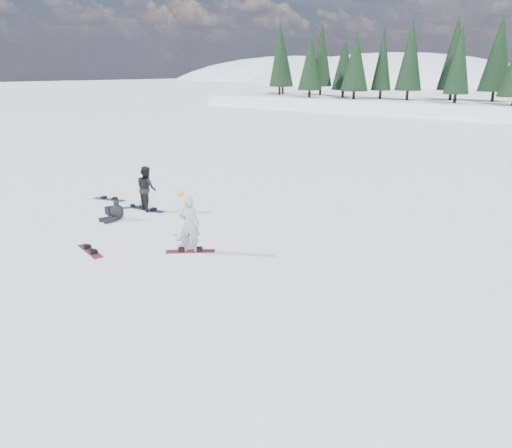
{
  "coord_description": "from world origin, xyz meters",
  "views": [
    {
      "loc": [
        11.44,
        -9.85,
        5.38
      ],
      "look_at": [
        2.81,
        0.81,
        1.1
      ],
      "focal_mm": 35.0,
      "sensor_mm": 36.0,
      "label": 1
    }
  ],
  "objects_px": {
    "snowboarder_man": "(147,188)",
    "seated_rider": "(116,212)",
    "snowboarder_woman": "(189,224)",
    "gear_bag": "(111,211)",
    "snowboard_loose_c": "(109,199)",
    "snowboard_loose_a": "(126,208)",
    "snowboard_loose_b": "(90,251)"
  },
  "relations": [
    {
      "from": "snowboard_loose_c",
      "to": "snowboard_loose_b",
      "type": "height_order",
      "value": "same"
    },
    {
      "from": "snowboarder_woman",
      "to": "seated_rider",
      "type": "bearing_deg",
      "value": -40.88
    },
    {
      "from": "snowboard_loose_a",
      "to": "seated_rider",
      "type": "bearing_deg",
      "value": -110.66
    },
    {
      "from": "seated_rider",
      "to": "snowboarder_man",
      "type": "bearing_deg",
      "value": 105.06
    },
    {
      "from": "snowboarder_man",
      "to": "snowboard_loose_a",
      "type": "relative_size",
      "value": 1.19
    },
    {
      "from": "snowboarder_woman",
      "to": "snowboarder_man",
      "type": "relative_size",
      "value": 1.07
    },
    {
      "from": "snowboard_loose_c",
      "to": "snowboarder_woman",
      "type": "bearing_deg",
      "value": -34.58
    },
    {
      "from": "snowboarder_man",
      "to": "seated_rider",
      "type": "height_order",
      "value": "snowboarder_man"
    },
    {
      "from": "snowboard_loose_a",
      "to": "snowboard_loose_b",
      "type": "height_order",
      "value": "same"
    },
    {
      "from": "gear_bag",
      "to": "snowboard_loose_a",
      "type": "height_order",
      "value": "gear_bag"
    },
    {
      "from": "snowboarder_man",
      "to": "seated_rider",
      "type": "bearing_deg",
      "value": 110.86
    },
    {
      "from": "snowboard_loose_a",
      "to": "snowboard_loose_c",
      "type": "height_order",
      "value": "same"
    },
    {
      "from": "snowboarder_man",
      "to": "snowboard_loose_b",
      "type": "height_order",
      "value": "snowboarder_man"
    },
    {
      "from": "snowboarder_man",
      "to": "snowboard_loose_c",
      "type": "relative_size",
      "value": 1.19
    },
    {
      "from": "snowboarder_woman",
      "to": "seated_rider",
      "type": "distance_m",
      "value": 4.71
    },
    {
      "from": "snowboarder_man",
      "to": "snowboard_loose_b",
      "type": "relative_size",
      "value": 1.19
    },
    {
      "from": "snowboarder_woman",
      "to": "snowboard_loose_a",
      "type": "bearing_deg",
      "value": -50.97
    },
    {
      "from": "gear_bag",
      "to": "snowboard_loose_b",
      "type": "relative_size",
      "value": 0.3
    },
    {
      "from": "snowboarder_woman",
      "to": "snowboard_loose_b",
      "type": "relative_size",
      "value": 1.27
    },
    {
      "from": "seated_rider",
      "to": "snowboard_loose_b",
      "type": "bearing_deg",
      "value": -37.98
    },
    {
      "from": "snowboard_loose_a",
      "to": "snowboard_loose_b",
      "type": "relative_size",
      "value": 1.0
    },
    {
      "from": "snowboarder_woman",
      "to": "snowboard_loose_b",
      "type": "distance_m",
      "value": 3.21
    },
    {
      "from": "snowboard_loose_b",
      "to": "snowboard_loose_a",
      "type": "bearing_deg",
      "value": 144.69
    },
    {
      "from": "snowboard_loose_a",
      "to": "snowboard_loose_c",
      "type": "relative_size",
      "value": 1.0
    },
    {
      "from": "seated_rider",
      "to": "snowboard_loose_a",
      "type": "relative_size",
      "value": 0.63
    },
    {
      "from": "snowboarder_woman",
      "to": "gear_bag",
      "type": "relative_size",
      "value": 4.25
    },
    {
      "from": "seated_rider",
      "to": "gear_bag",
      "type": "bearing_deg",
      "value": 171.7
    },
    {
      "from": "snowboarder_woman",
      "to": "snowboard_loose_a",
      "type": "relative_size",
      "value": 1.27
    },
    {
      "from": "snowboarder_man",
      "to": "snowboard_loose_c",
      "type": "height_order",
      "value": "snowboarder_man"
    },
    {
      "from": "gear_bag",
      "to": "snowboard_loose_c",
      "type": "bearing_deg",
      "value": 146.02
    },
    {
      "from": "snowboarder_woman",
      "to": "snowboarder_man",
      "type": "distance_m",
      "value": 5.24
    },
    {
      "from": "snowboarder_woman",
      "to": "snowboarder_man",
      "type": "height_order",
      "value": "snowboarder_woman"
    }
  ]
}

